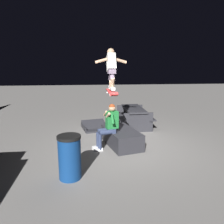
# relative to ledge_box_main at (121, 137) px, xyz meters

# --- Properties ---
(ground_plane) EXTENTS (40.00, 40.00, 0.00)m
(ground_plane) POSITION_rel_ledge_box_main_xyz_m (-0.07, -0.10, -0.25)
(ground_plane) COLOR slate
(ledge_box_main) EXTENTS (1.70, 1.16, 0.49)m
(ledge_box_main) POSITION_rel_ledge_box_main_xyz_m (0.00, 0.00, 0.00)
(ledge_box_main) COLOR #28282D
(ledge_box_main) RESTS_ON ground
(person_sitting_on_ledge) EXTENTS (0.59, 0.79, 1.33)m
(person_sitting_on_ledge) POSITION_rel_ledge_box_main_xyz_m (-0.24, 0.41, 0.49)
(person_sitting_on_ledge) COLOR #2D3856
(person_sitting_on_ledge) RESTS_ON ground
(skateboard) EXTENTS (1.03, 0.26, 0.13)m
(skateboard) POSITION_rel_ledge_box_main_xyz_m (-0.25, 0.32, 1.42)
(skateboard) COLOR #B72D2D
(skater_airborne) EXTENTS (0.62, 0.89, 1.12)m
(skater_airborne) POSITION_rel_ledge_box_main_xyz_m (-0.19, 0.32, 2.11)
(skater_airborne) COLOR white
(kicker_ramp) EXTENTS (1.16, 1.11, 0.36)m
(kicker_ramp) POSITION_rel_ledge_box_main_xyz_m (1.77, 0.75, -0.19)
(kicker_ramp) COLOR #28282D
(kicker_ramp) RESTS_ON ground
(picnic_table_back) EXTENTS (1.72, 1.37, 0.75)m
(picnic_table_back) POSITION_rel_ledge_box_main_xyz_m (1.99, -0.78, 0.25)
(picnic_table_back) COLOR #28282D
(picnic_table_back) RESTS_ON ground
(trash_bin) EXTENTS (0.51, 0.51, 0.97)m
(trash_bin) POSITION_rel_ledge_box_main_xyz_m (-1.86, 1.39, 0.24)
(trash_bin) COLOR navy
(trash_bin) RESTS_ON ground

